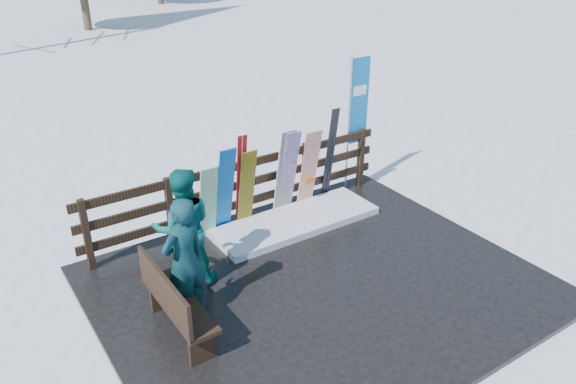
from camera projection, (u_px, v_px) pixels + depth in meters
ground at (319, 288)px, 8.10m from camera, size 700.00×700.00×0.00m
deck at (319, 286)px, 8.09m from camera, size 6.00×5.00×0.08m
fence at (242, 187)px, 9.41m from camera, size 5.60×0.10×1.15m
snow_patch at (296, 221)px, 9.57m from camera, size 2.89×1.00×0.12m
bench at (174, 302)px, 6.86m from camera, size 0.41×1.50×0.97m
snowboard_0 at (225, 191)px, 8.98m from camera, size 0.29×0.40×1.57m
snowboard_1 at (208, 203)px, 8.88m from camera, size 0.29×0.27×1.31m
snowboard_2 at (247, 189)px, 9.21m from camera, size 0.27×0.30×1.43m
snowboard_3 at (289, 173)px, 9.58m from camera, size 0.29×0.36×1.58m
snowboard_4 at (284, 173)px, 9.53m from camera, size 0.30×0.33×1.61m
snowboard_5 at (309, 169)px, 9.81m from camera, size 0.33×0.31×1.50m
ski_pair_a at (241, 182)px, 9.17m from camera, size 0.17×0.23×1.68m
ski_pair_b at (330, 155)px, 10.06m from camera, size 0.17×0.27×1.79m
rental_flag at (357, 106)px, 10.25m from camera, size 0.45×0.04×2.60m
person_front at (184, 261)px, 7.02m from camera, size 0.73×0.57×1.75m
person_back at (183, 228)px, 7.73m from camera, size 1.03×0.92×1.77m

